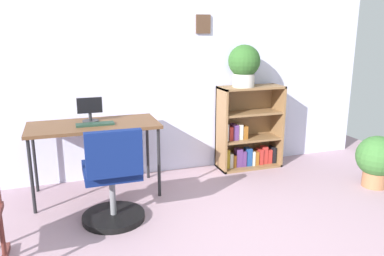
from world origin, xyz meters
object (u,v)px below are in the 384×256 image
(desk, at_px, (94,129))
(bookshelf_low, at_px, (247,132))
(potted_plant_floor, at_px, (377,159))
(keyboard, at_px, (95,124))
(potted_plant_on_shelf, at_px, (244,64))
(monitor, at_px, (90,110))
(office_chair, at_px, (113,183))

(desk, bearing_deg, bookshelf_low, 8.09)
(potted_plant_floor, bearing_deg, desk, 164.67)
(bookshelf_low, bearing_deg, keyboard, -169.83)
(desk, distance_m, potted_plant_on_shelf, 1.74)
(desk, relative_size, monitor, 5.13)
(desk, bearing_deg, potted_plant_on_shelf, 6.76)
(bookshelf_low, height_order, potted_plant_on_shelf, potted_plant_on_shelf)
(office_chair, distance_m, bookshelf_low, 1.89)
(desk, bearing_deg, potted_plant_floor, -15.33)
(desk, relative_size, bookshelf_low, 1.27)
(desk, distance_m, potted_plant_floor, 2.81)
(office_chair, relative_size, bookshelf_low, 0.88)
(desk, height_order, potted_plant_on_shelf, potted_plant_on_shelf)
(potted_plant_on_shelf, relative_size, potted_plant_floor, 0.86)
(monitor, height_order, keyboard, monitor)
(bookshelf_low, height_order, potted_plant_floor, bookshelf_low)
(keyboard, bearing_deg, office_chair, -83.87)
(desk, distance_m, monitor, 0.19)
(bookshelf_low, relative_size, potted_plant_floor, 1.79)
(monitor, xyz_separation_m, potted_plant_on_shelf, (1.65, 0.10, 0.38))
(office_chair, bearing_deg, potted_plant_floor, -1.82)
(keyboard, bearing_deg, potted_plant_floor, -14.14)
(monitor, distance_m, office_chair, 0.88)
(keyboard, distance_m, potted_plant_on_shelf, 1.72)
(monitor, xyz_separation_m, office_chair, (0.09, -0.74, -0.47))
(office_chair, xyz_separation_m, potted_plant_floor, (2.61, -0.08, -0.06))
(office_chair, relative_size, potted_plant_on_shelf, 1.82)
(office_chair, xyz_separation_m, bookshelf_low, (1.66, 0.90, 0.06))
(office_chair, height_order, potted_plant_on_shelf, potted_plant_on_shelf)
(monitor, height_order, office_chair, monitor)
(potted_plant_floor, bearing_deg, office_chair, 178.18)
(keyboard, bearing_deg, desk, 99.55)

